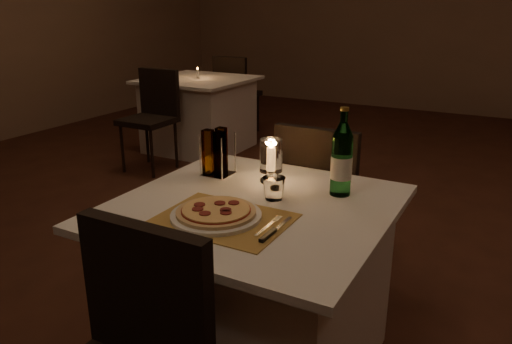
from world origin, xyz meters
The scene contains 17 objects.
floor centered at (0.00, 0.00, -0.01)m, with size 8.00×10.00×0.02m, color #452216.
wall_back centered at (0.00, 5.01, 1.50)m, with size 8.00×0.02×3.00m, color #89694F.
main_table centered at (0.25, -0.84, 0.37)m, with size 1.00×1.00×0.74m.
chair_far centered at (0.25, -0.13, 0.55)m, with size 0.42×0.42×0.90m.
placemat centered at (0.23, -1.02, 0.74)m, with size 0.45×0.34×0.00m, color #B2873E.
plate centered at (0.20, -1.02, 0.75)m, with size 0.32×0.32×0.01m, color white.
pizza centered at (0.20, -1.02, 0.77)m, with size 0.28×0.28×0.02m.
fork centered at (0.39, -0.99, 0.75)m, with size 0.02×0.18×0.00m.
knife centered at (0.43, -1.05, 0.75)m, with size 0.02×0.22×0.01m.
tumbler centered at (0.29, -0.76, 0.78)m, with size 0.09×0.09×0.09m, color white, non-canonical shape.
water_bottle centered at (0.50, -0.59, 0.88)m, with size 0.08×0.08×0.35m.
hurricane_candle centered at (0.19, -0.59, 0.85)m, with size 0.10×0.10×0.18m.
cruet_caddy centered at (-0.05, -0.63, 0.84)m, with size 0.12×0.12×0.21m.
neighbor_table_left centered at (-1.86, 1.82, 0.37)m, with size 1.00×1.00×0.74m.
neighbor_chair_la centered at (-1.86, 1.10, 0.55)m, with size 0.42×0.42×0.90m.
neighbor_chair_lb centered at (-1.86, 2.53, 0.55)m, with size 0.42×0.42×0.90m.
neighbor_candle_left centered at (-1.86, 1.82, 0.79)m, with size 0.03×0.03×0.11m.
Camera 1 is at (1.09, -2.36, 1.45)m, focal length 35.00 mm.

